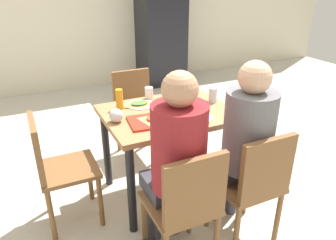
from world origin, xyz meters
TOP-DOWN VIEW (x-y plane):
  - ground_plane at (0.00, 0.00)m, footprint 10.00×10.00m
  - main_table at (0.00, 0.00)m, footprint 0.98×0.76m
  - chair_near_left at (-0.25, -0.76)m, footprint 0.40×0.40m
  - chair_near_right at (0.25, -0.76)m, footprint 0.40×0.40m
  - chair_far_side at (0.00, 0.76)m, footprint 0.40×0.40m
  - chair_left_end at (-0.87, 0.00)m, footprint 0.40×0.40m
  - person_in_red at (-0.25, -0.62)m, footprint 0.32×0.42m
  - person_in_brown_jacket at (0.25, -0.62)m, footprint 0.32×0.42m
  - tray_red_near at (-0.17, -0.13)m, footprint 0.39×0.30m
  - tray_red_far at (0.17, 0.11)m, footprint 0.39×0.31m
  - paper_plate_center at (-0.15, 0.21)m, footprint 0.22×0.22m
  - paper_plate_near_edge at (0.15, -0.21)m, footprint 0.22×0.22m
  - pizza_slice_a at (-0.16, -0.15)m, footprint 0.28×0.27m
  - pizza_slice_b at (0.18, 0.13)m, footprint 0.23×0.20m
  - pizza_slice_c at (-0.16, 0.21)m, footprint 0.20×0.15m
  - plastic_cup_a at (-0.02, 0.32)m, footprint 0.07×0.07m
  - plastic_cup_b at (0.02, -0.32)m, footprint 0.07×0.07m
  - soda_can at (0.42, 0.02)m, footprint 0.07×0.07m
  - condiment_bottle at (-0.32, 0.21)m, footprint 0.06×0.06m
  - foil_bundle at (-0.42, -0.02)m, footprint 0.10×0.10m
  - drink_fridge at (1.23, 2.85)m, footprint 0.70×0.60m

SIDE VIEW (x-z plane):
  - ground_plane at x=0.00m, z-range -0.02..0.00m
  - chair_near_left at x=-0.25m, z-range 0.07..0.93m
  - chair_near_right at x=0.25m, z-range 0.07..0.93m
  - chair_far_side at x=0.00m, z-range 0.07..0.93m
  - chair_left_end at x=-0.87m, z-range 0.07..0.93m
  - main_table at x=0.00m, z-range 0.26..1.00m
  - person_in_red at x=-0.25m, z-range 0.12..1.38m
  - person_in_brown_jacket at x=0.25m, z-range 0.12..1.38m
  - paper_plate_center at x=-0.15m, z-range 0.74..0.75m
  - paper_plate_near_edge at x=0.15m, z-range 0.74..0.75m
  - tray_red_near at x=-0.17m, z-range 0.74..0.76m
  - tray_red_far at x=0.17m, z-range 0.74..0.76m
  - pizza_slice_c at x=-0.16m, z-range 0.75..0.77m
  - pizza_slice_a at x=-0.16m, z-range 0.76..0.78m
  - pizza_slice_b at x=0.18m, z-range 0.76..0.78m
  - plastic_cup_a at x=-0.02m, z-range 0.74..0.84m
  - plastic_cup_b at x=0.02m, z-range 0.74..0.84m
  - foil_bundle at x=-0.42m, z-range 0.74..0.84m
  - soda_can at x=0.42m, z-range 0.74..0.87m
  - condiment_bottle at x=-0.32m, z-range 0.74..0.90m
  - drink_fridge at x=1.23m, z-range 0.00..1.90m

